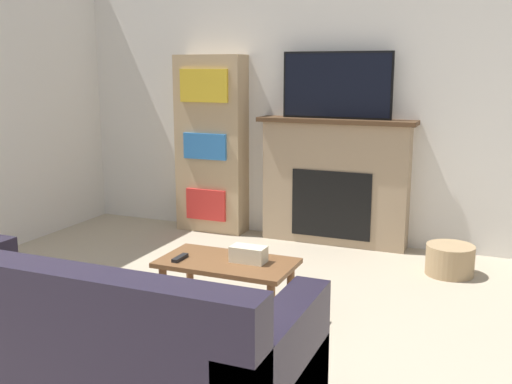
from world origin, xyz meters
The scene contains 9 objects.
wall_back centered at (0.00, 4.21, 1.35)m, with size 5.69×0.06×2.70m.
fireplace centered at (0.31, 4.07, 0.58)m, with size 1.44×0.28×1.16m.
tv centered at (0.31, 4.05, 1.45)m, with size 0.99×0.03×0.59m.
couch centered at (0.09, 0.78, 0.31)m, with size 1.95×0.86×0.89m.
coffee_table centered at (0.17, 2.07, 0.35)m, with size 0.85×0.47×0.42m.
tissue_box centered at (0.31, 2.10, 0.47)m, with size 0.22×0.12×0.10m.
remote_control centered at (-0.11, 1.98, 0.43)m, with size 0.04×0.15×0.02m.
bookshelf centered at (-0.93, 4.05, 0.86)m, with size 0.69×0.29×1.73m.
storage_basket centered at (1.40, 3.58, 0.12)m, with size 0.37×0.37×0.24m.
Camera 1 is at (1.73, -1.17, 1.61)m, focal length 42.00 mm.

